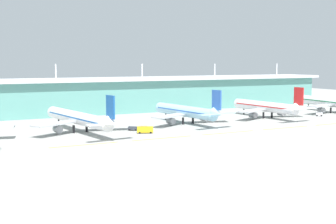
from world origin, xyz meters
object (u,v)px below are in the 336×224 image
fuel_truck (145,128)px  pushback_tug (133,128)px  airliner_center (186,111)px  baggage_cart (319,114)px  airliner_near_middle (79,118)px  airliner_farthest (333,103)px  airliner_far_middle (266,107)px

fuel_truck → pushback_tug: (-1.17, 10.49, -1.16)m
airliner_center → pushback_tug: bearing=-164.7°
baggage_cart → airliner_near_middle: bearing=178.3°
airliner_near_middle → pushback_tug: size_ratio=14.66×
fuel_truck → airliner_farthest: bearing=9.1°
airliner_far_middle → baggage_cart: bearing=-13.3°
airliner_farthest → fuel_truck: airliner_farthest is taller
pushback_tug → airliner_near_middle: bearing=164.5°
airliner_far_middle → fuel_truck: airliner_far_middle is taller
airliner_farthest → fuel_truck: bearing=-170.9°
airliner_farthest → baggage_cart: bearing=-155.9°
baggage_cart → pushback_tug: 122.12m
pushback_tug → baggage_cart: bearing=1.2°
airliner_center → fuel_truck: airliner_center is taller
airliner_farthest → airliner_near_middle: bearing=-178.1°
airliner_farthest → pushback_tug: airliner_farthest is taller
airliner_far_middle → pushback_tug: airliner_far_middle is taller
airliner_farthest → pushback_tug: (-144.17, -12.36, -5.36)m
fuel_truck → airliner_near_middle: bearing=145.9°
airliner_far_middle → airliner_farthest: same height
airliner_center → pushback_tug: size_ratio=11.93×
airliner_far_middle → pushback_tug: 89.00m
airliner_far_middle → baggage_cart: 35.19m
airliner_far_middle → airliner_near_middle: bearing=-178.1°
airliner_center → pushback_tug: airliner_center is taller
airliner_near_middle → airliner_far_middle: 112.55m
airliner_near_middle → airliner_farthest: size_ratio=1.01×
airliner_center → baggage_cart: size_ratio=15.10×
airliner_farthest → baggage_cart: airliner_farthest is taller
fuel_truck → pushback_tug: 10.62m
baggage_cart → pushback_tug: baggage_cart is taller
airliner_far_middle → airliner_farthest: bearing=1.9°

